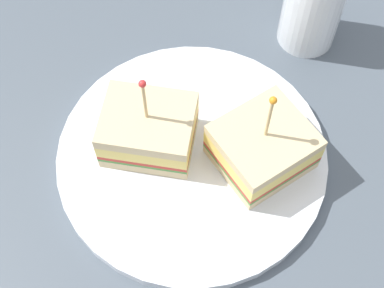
# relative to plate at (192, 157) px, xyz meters

# --- Properties ---
(ground_plane) EXTENTS (1.04, 1.04, 0.02)m
(ground_plane) POSITION_rel_plate_xyz_m (0.00, 0.00, -0.02)
(ground_plane) COLOR #4C5660
(plate) EXTENTS (0.27, 0.27, 0.01)m
(plate) POSITION_rel_plate_xyz_m (0.00, 0.00, 0.00)
(plate) COLOR white
(plate) RESTS_ON ground_plane
(sandwich_half_front) EXTENTS (0.10, 0.10, 0.11)m
(sandwich_half_front) POSITION_rel_plate_xyz_m (0.04, -0.05, 0.03)
(sandwich_half_front) COLOR beige
(sandwich_half_front) RESTS_ON plate
(sandwich_half_back) EXTENTS (0.11, 0.11, 0.11)m
(sandwich_half_back) POSITION_rel_plate_xyz_m (-0.02, 0.04, 0.03)
(sandwich_half_back) COLOR beige
(sandwich_half_back) RESTS_ON plate
(drink_glass) EXTENTS (0.07, 0.07, 0.10)m
(drink_glass) POSITION_rel_plate_xyz_m (0.21, 0.01, 0.04)
(drink_glass) COLOR beige
(drink_glass) RESTS_ON ground_plane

